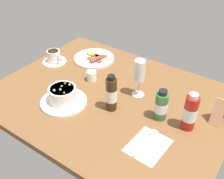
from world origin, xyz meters
TOP-DOWN VIEW (x-y plane):
  - ground_plane at (0.00, 0.00)cm, footprint 110.00×84.00cm
  - porridge_bowl at (-14.97, -16.15)cm, footprint 21.14×21.14cm
  - cutlery_setting at (29.31, -16.51)cm, footprint 13.93×17.21cm
  - coffee_cup at (-45.01, 8.27)cm, footprint 13.44×13.44cm
  - creamer_jug at (-16.24, 6.01)cm, footprint 5.84×4.88cm
  - wine_glass at (9.54, 8.92)cm, footprint 5.98×5.98cm
  - sauce_bottle_green at (25.51, 0.02)cm, footprint 5.50×5.50cm
  - sauce_bottle_red at (37.42, 1.11)cm, footprint 5.54×5.54cm
  - sauce_bottle_brown at (5.10, -6.86)cm, footprint 4.97×4.97cm
  - breakfast_plate at (-28.40, 23.38)cm, footprint 23.05×23.05cm
  - menu_card at (45.97, 12.39)cm, footprint 4.56×7.98cm

SIDE VIEW (x-z plane):
  - ground_plane at x=0.00cm, z-range -3.00..0.00cm
  - cutlery_setting at x=29.31cm, z-range -0.19..0.71cm
  - breakfast_plate at x=-28.40cm, z-range -0.90..2.80cm
  - creamer_jug at x=-16.24cm, z-range -0.20..5.46cm
  - coffee_cup at x=-45.01cm, z-range -0.43..6.61cm
  - porridge_bowl at x=-14.97cm, z-range -0.71..8.34cm
  - menu_card at x=45.97cm, z-range -0.07..11.12cm
  - sauce_bottle_green at x=25.51cm, z-range -0.71..13.64cm
  - sauce_bottle_red at x=37.42cm, z-range -0.60..16.32cm
  - sauce_bottle_brown at x=5.10cm, z-range -0.71..16.68cm
  - wine_glass at x=9.54cm, z-range 3.27..21.80cm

